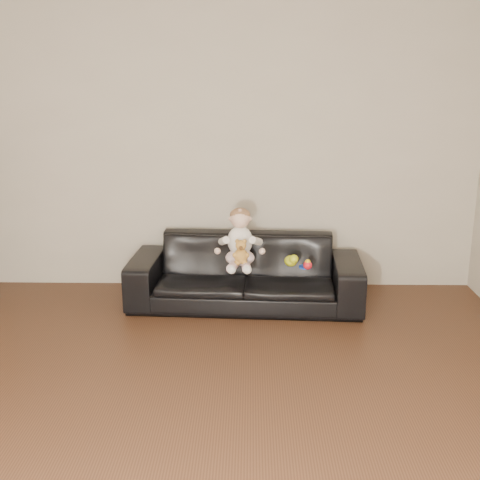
{
  "coord_description": "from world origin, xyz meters",
  "views": [
    {
      "loc": [
        0.44,
        -2.68,
        1.95
      ],
      "look_at": [
        0.35,
        2.15,
        0.6
      ],
      "focal_mm": 45.0,
      "sensor_mm": 36.0,
      "label": 1
    }
  ],
  "objects_px": {
    "toy_green": "(291,261)",
    "toy_rattle": "(308,265)",
    "toy_blue_disc": "(305,267)",
    "baby": "(240,241)",
    "teddy_bear": "(241,252)",
    "sofa": "(245,272)"
  },
  "relations": [
    {
      "from": "toy_green",
      "to": "toy_rattle",
      "type": "relative_size",
      "value": 1.76
    },
    {
      "from": "teddy_bear",
      "to": "toy_blue_disc",
      "type": "relative_size",
      "value": 1.98
    },
    {
      "from": "baby",
      "to": "toy_rattle",
      "type": "xyz_separation_m",
      "value": [
        0.56,
        -0.09,
        -0.18
      ]
    },
    {
      "from": "baby",
      "to": "toy_rattle",
      "type": "distance_m",
      "value": 0.6
    },
    {
      "from": "toy_green",
      "to": "toy_rattle",
      "type": "bearing_deg",
      "value": -32.76
    },
    {
      "from": "baby",
      "to": "toy_rattle",
      "type": "height_order",
      "value": "baby"
    },
    {
      "from": "sofa",
      "to": "toy_rattle",
      "type": "height_order",
      "value": "sofa"
    },
    {
      "from": "teddy_bear",
      "to": "toy_rattle",
      "type": "relative_size",
      "value": 2.8
    },
    {
      "from": "teddy_bear",
      "to": "toy_blue_disc",
      "type": "height_order",
      "value": "teddy_bear"
    },
    {
      "from": "sofa",
      "to": "toy_green",
      "type": "height_order",
      "value": "sofa"
    },
    {
      "from": "sofa",
      "to": "toy_rattle",
      "type": "relative_size",
      "value": 26.66
    },
    {
      "from": "toy_rattle",
      "to": "baby",
      "type": "bearing_deg",
      "value": 170.46
    },
    {
      "from": "sofa",
      "to": "toy_rattle",
      "type": "xyz_separation_m",
      "value": [
        0.52,
        -0.2,
        0.13
      ]
    },
    {
      "from": "toy_rattle",
      "to": "toy_blue_disc",
      "type": "height_order",
      "value": "toy_rattle"
    },
    {
      "from": "toy_blue_disc",
      "to": "toy_green",
      "type": "bearing_deg",
      "value": 160.72
    },
    {
      "from": "toy_green",
      "to": "toy_blue_disc",
      "type": "xyz_separation_m",
      "value": [
        0.12,
        -0.04,
        -0.04
      ]
    },
    {
      "from": "baby",
      "to": "toy_green",
      "type": "height_order",
      "value": "baby"
    },
    {
      "from": "teddy_bear",
      "to": "toy_blue_disc",
      "type": "bearing_deg",
      "value": 11.54
    },
    {
      "from": "teddy_bear",
      "to": "toy_green",
      "type": "relative_size",
      "value": 1.59
    },
    {
      "from": "teddy_bear",
      "to": "toy_green",
      "type": "xyz_separation_m",
      "value": [
        0.42,
        0.14,
        -0.12
      ]
    },
    {
      "from": "teddy_bear",
      "to": "toy_rattle",
      "type": "bearing_deg",
      "value": 6.66
    },
    {
      "from": "sofa",
      "to": "teddy_bear",
      "type": "distance_m",
      "value": 0.36
    }
  ]
}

